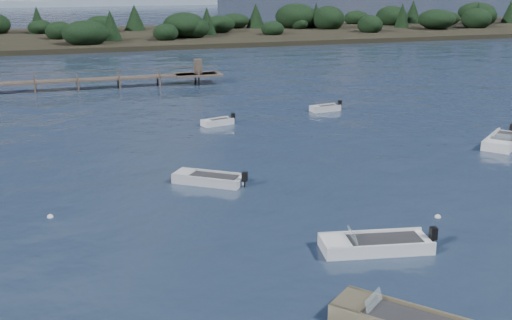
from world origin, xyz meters
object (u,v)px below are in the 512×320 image
object	(u,v)px
dinghy_mid_white_b	(503,142)
tender_far_grey_b	(325,109)
tender_far_white	(217,123)
dinghy_mid_grey	(208,181)
dinghy_mid_white_a	(375,246)

from	to	relation	value
dinghy_mid_white_b	tender_far_grey_b	bearing A→B (deg)	117.00
tender_far_white	dinghy_mid_white_b	bearing A→B (deg)	-34.35
dinghy_mid_white_b	tender_far_white	world-z (taller)	dinghy_mid_white_b
dinghy_mid_grey	dinghy_mid_white_a	size ratio (longest dim) A/B	0.79
tender_far_grey_b	tender_far_white	xyz separation A→B (m)	(-10.51, -2.38, -0.01)
dinghy_mid_grey	dinghy_mid_white_a	world-z (taller)	dinghy_mid_white_a
tender_far_grey_b	dinghy_mid_white_a	size ratio (longest dim) A/B	0.58
dinghy_mid_white_b	tender_far_white	distance (m)	21.77
dinghy_mid_grey	dinghy_mid_white_b	size ratio (longest dim) A/B	0.83
dinghy_mid_white_a	dinghy_mid_white_b	bearing A→B (deg)	37.92
dinghy_mid_grey	dinghy_mid_white_b	xyz separation A→B (m)	(22.17, 2.04, 0.02)
dinghy_mid_white_b	tender_far_white	xyz separation A→B (m)	(-17.98, 12.29, -0.04)
dinghy_mid_grey	dinghy_mid_white_b	distance (m)	22.27
tender_far_grey_b	dinghy_mid_white_a	world-z (taller)	dinghy_mid_white_a
tender_far_white	dinghy_mid_grey	bearing A→B (deg)	-106.32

